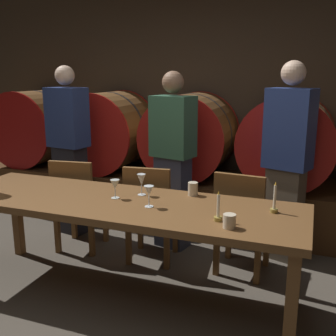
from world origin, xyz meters
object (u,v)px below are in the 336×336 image
(wine_barrel_left, at_px, (109,131))
(wine_barrel_center, at_px, (191,136))
(guest_left, at_px, (69,150))
(cup_left, at_px, (193,189))
(dining_table, at_px, (120,210))
(wine_glass_center, at_px, (141,180))
(guest_center, at_px, (173,160))
(guest_right, at_px, (287,162))
(wine_barrel_far_left, at_px, (37,127))
(cup_right, at_px, (229,221))
(wine_glass_right, at_px, (149,192))
(wine_glass_left, at_px, (115,185))
(wine_barrel_right, at_px, (287,141))
(chair_right, at_px, (241,219))
(candle_right, at_px, (274,204))
(chair_center, at_px, (150,209))
(candle_left, at_px, (218,213))

(wine_barrel_left, height_order, wine_barrel_center, same)
(guest_left, bearing_deg, cup_left, 164.84)
(cup_left, bearing_deg, dining_table, -146.56)
(wine_glass_center, bearing_deg, cup_left, 18.93)
(guest_center, bearing_deg, guest_left, 15.20)
(wine_barrel_left, height_order, guest_right, guest_right)
(wine_barrel_far_left, relative_size, cup_right, 10.93)
(wine_glass_right, height_order, cup_right, wine_glass_right)
(guest_right, bearing_deg, guest_center, 24.37)
(wine_barrel_left, height_order, wine_glass_left, wine_barrel_left)
(guest_center, bearing_deg, wine_barrel_right, -130.34)
(guest_left, relative_size, wine_glass_left, 12.40)
(guest_right, height_order, wine_glass_center, guest_right)
(wine_glass_right, bearing_deg, cup_left, 60.00)
(wine_glass_right, xyz_separation_m, cup_right, (0.59, -0.18, -0.07))
(chair_right, xyz_separation_m, candle_right, (0.29, -0.53, 0.32))
(wine_barrel_right, height_order, dining_table, wine_barrel_right)
(guest_right, height_order, cup_right, guest_right)
(dining_table, relative_size, candle_right, 12.45)
(cup_left, bearing_deg, cup_right, -54.34)
(guest_right, xyz_separation_m, wine_glass_right, (-0.81, -1.15, -0.03))
(wine_barrel_right, height_order, candle_right, wine_barrel_right)
(wine_barrel_right, xyz_separation_m, chair_right, (-0.25, -1.04, -0.48))
(dining_table, height_order, chair_center, chair_center)
(wine_barrel_far_left, bearing_deg, wine_glass_center, -35.78)
(guest_right, bearing_deg, candle_left, 94.54)
(wine_barrel_far_left, bearing_deg, chair_center, -28.75)
(wine_barrel_center, distance_m, guest_center, 0.71)
(wine_barrel_far_left, bearing_deg, wine_glass_right, -37.67)
(chair_right, relative_size, wine_glass_left, 6.39)
(wine_barrel_center, height_order, wine_glass_right, wine_barrel_center)
(wine_barrel_right, distance_m, candle_right, 1.58)
(wine_barrel_right, height_order, cup_right, wine_barrel_right)
(wine_barrel_left, bearing_deg, wine_glass_right, -54.45)
(dining_table, relative_size, guest_right, 1.49)
(guest_left, bearing_deg, wine_barrel_right, -151.93)
(candle_left, bearing_deg, wine_glass_center, 153.72)
(chair_right, bearing_deg, wine_barrel_far_left, -15.28)
(wine_barrel_right, bearing_deg, cup_left, -111.89)
(wine_barrel_far_left, xyz_separation_m, wine_glass_right, (2.26, -1.75, -0.11))
(dining_table, bearing_deg, wine_barrel_right, 59.11)
(wine_barrel_center, xyz_separation_m, guest_center, (0.05, -0.70, -0.13))
(wine_barrel_far_left, height_order, wine_glass_right, wine_barrel_far_left)
(wine_barrel_far_left, xyz_separation_m, candle_right, (3.07, -1.57, -0.16))
(chair_center, xyz_separation_m, guest_right, (1.08, 0.49, 0.40))
(wine_barrel_right, height_order, guest_left, guest_left)
(dining_table, distance_m, guest_right, 1.54)
(wine_barrel_right, bearing_deg, wine_glass_center, -121.18)
(chair_right, distance_m, candle_left, 0.86)
(chair_center, relative_size, cup_left, 8.88)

